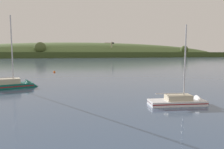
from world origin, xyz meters
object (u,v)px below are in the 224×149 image
at_px(dockside_crane, 111,50).
at_px(sailboat_far_left, 14,87).
at_px(sailboat_near_mooring, 184,103).
at_px(mooring_buoy_foreground, 54,72).

height_order(dockside_crane, sailboat_far_left, dockside_crane).
distance_m(sailboat_near_mooring, mooring_buoy_foreground, 41.75).
bearing_deg(sailboat_far_left, sailboat_near_mooring, -55.87).
relative_size(dockside_crane, sailboat_far_left, 1.52).
distance_m(sailboat_far_left, mooring_buoy_foreground, 25.12).
xyz_separation_m(dockside_crane, sailboat_near_mooring, (-62.48, -219.94, -8.46)).
bearing_deg(mooring_buoy_foreground, sailboat_far_left, -105.82).
distance_m(dockside_crane, sailboat_far_left, 219.17).
relative_size(dockside_crane, sailboat_near_mooring, 2.01).
bearing_deg(dockside_crane, sailboat_near_mooring, 47.71).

